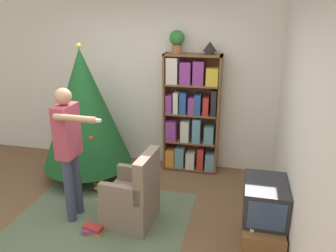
{
  "coord_description": "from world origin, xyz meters",
  "views": [
    {
      "loc": [
        1.41,
        -2.86,
        2.43
      ],
      "look_at": [
        0.52,
        0.92,
        1.05
      ],
      "focal_mm": 35.0,
      "sensor_mm": 36.0,
      "label": 1
    }
  ],
  "objects_px": {
    "armchair": "(133,199)",
    "potted_plant": "(177,40)",
    "bookshelf": "(191,115)",
    "television": "(265,200)",
    "standing_person": "(69,145)",
    "table_lamp": "(210,47)",
    "christmas_tree": "(84,109)"
  },
  "relations": [
    {
      "from": "armchair",
      "to": "potted_plant",
      "type": "height_order",
      "value": "potted_plant"
    },
    {
      "from": "christmas_tree",
      "to": "armchair",
      "type": "xyz_separation_m",
      "value": [
        1.06,
        -0.99,
        -0.75
      ]
    },
    {
      "from": "christmas_tree",
      "to": "armchair",
      "type": "relative_size",
      "value": 2.18
    },
    {
      "from": "television",
      "to": "standing_person",
      "type": "bearing_deg",
      "value": 178.1
    },
    {
      "from": "christmas_tree",
      "to": "potted_plant",
      "type": "bearing_deg",
      "value": 25.04
    },
    {
      "from": "armchair",
      "to": "potted_plant",
      "type": "relative_size",
      "value": 2.8
    },
    {
      "from": "bookshelf",
      "to": "christmas_tree",
      "type": "relative_size",
      "value": 0.91
    },
    {
      "from": "bookshelf",
      "to": "armchair",
      "type": "bearing_deg",
      "value": -105.26
    },
    {
      "from": "television",
      "to": "potted_plant",
      "type": "bearing_deg",
      "value": 127.3
    },
    {
      "from": "armchair",
      "to": "table_lamp",
      "type": "bearing_deg",
      "value": 161.55
    },
    {
      "from": "christmas_tree",
      "to": "television",
      "type": "bearing_deg",
      "value": -23.6
    },
    {
      "from": "christmas_tree",
      "to": "bookshelf",
      "type": "bearing_deg",
      "value": 21.16
    },
    {
      "from": "bookshelf",
      "to": "television",
      "type": "bearing_deg",
      "value": -57.96
    },
    {
      "from": "bookshelf",
      "to": "standing_person",
      "type": "height_order",
      "value": "bookshelf"
    },
    {
      "from": "bookshelf",
      "to": "television",
      "type": "distance_m",
      "value": 2.01
    },
    {
      "from": "bookshelf",
      "to": "potted_plant",
      "type": "xyz_separation_m",
      "value": [
        -0.24,
        0.01,
        1.12
      ]
    },
    {
      "from": "bookshelf",
      "to": "armchair",
      "type": "xyz_separation_m",
      "value": [
        -0.43,
        -1.56,
        -0.58
      ]
    },
    {
      "from": "standing_person",
      "to": "table_lamp",
      "type": "bearing_deg",
      "value": 140.91
    },
    {
      "from": "armchair",
      "to": "table_lamp",
      "type": "xyz_separation_m",
      "value": [
        0.67,
        1.57,
        1.61
      ]
    },
    {
      "from": "table_lamp",
      "to": "christmas_tree",
      "type": "bearing_deg",
      "value": -161.31
    },
    {
      "from": "potted_plant",
      "to": "table_lamp",
      "type": "bearing_deg",
      "value": 0.0
    },
    {
      "from": "christmas_tree",
      "to": "table_lamp",
      "type": "xyz_separation_m",
      "value": [
        1.72,
        0.58,
        0.86
      ]
    },
    {
      "from": "table_lamp",
      "to": "armchair",
      "type": "bearing_deg",
      "value": -112.99
    },
    {
      "from": "potted_plant",
      "to": "christmas_tree",
      "type": "bearing_deg",
      "value": -154.96
    },
    {
      "from": "bookshelf",
      "to": "television",
      "type": "xyz_separation_m",
      "value": [
        1.05,
        -1.68,
        -0.31
      ]
    },
    {
      "from": "potted_plant",
      "to": "television",
      "type": "bearing_deg",
      "value": -52.7
    },
    {
      "from": "standing_person",
      "to": "armchair",
      "type": "bearing_deg",
      "value": 95.46
    },
    {
      "from": "christmas_tree",
      "to": "standing_person",
      "type": "distance_m",
      "value": 1.09
    },
    {
      "from": "armchair",
      "to": "standing_person",
      "type": "relative_size",
      "value": 0.56
    },
    {
      "from": "armchair",
      "to": "christmas_tree",
      "type": "bearing_deg",
      "value": -128.54
    },
    {
      "from": "television",
      "to": "bookshelf",
      "type": "bearing_deg",
      "value": 122.04
    },
    {
      "from": "standing_person",
      "to": "potted_plant",
      "type": "distance_m",
      "value": 2.14
    }
  ]
}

